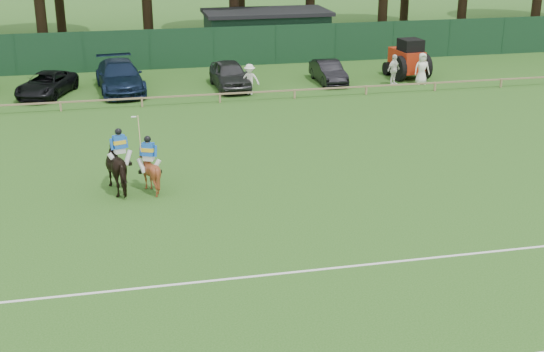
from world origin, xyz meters
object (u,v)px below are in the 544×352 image
object	(u,v)px
suv_black	(47,84)
spectator_left	(250,79)
tractor	(408,59)
spectator_mid	(394,70)
spectator_right	(422,69)
horse_chestnut	(149,171)
sedan_navy	(120,77)
utility_shed	(266,33)
hatch_grey	(230,75)
estate_black	(328,72)
horse_dark	(121,167)

from	to	relation	value
suv_black	spectator_left	xyz separation A→B (m)	(10.73, -2.00, 0.20)
tractor	spectator_mid	bearing A→B (deg)	-140.35
spectator_left	spectator_right	size ratio (longest dim) A/B	0.92
spectator_right	horse_chestnut	bearing A→B (deg)	-134.84
sedan_navy	spectator_right	distance (m)	17.01
suv_black	utility_shed	world-z (taller)	utility_shed
hatch_grey	utility_shed	size ratio (longest dim) A/B	0.53
estate_black	spectator_mid	bearing A→B (deg)	-21.60
spectator_left	utility_shed	distance (m)	11.05
hatch_grey	sedan_navy	bearing A→B (deg)	171.77
sedan_navy	spectator_right	size ratio (longest dim) A/B	3.17
sedan_navy	spectator_left	xyz separation A→B (m)	(6.84, -2.18, -0.00)
suv_black	spectator_left	distance (m)	10.91
sedan_navy	horse_dark	bearing A→B (deg)	-96.44
horse_dark	hatch_grey	bearing A→B (deg)	-130.21
suv_black	tractor	world-z (taller)	tractor
estate_black	tractor	bearing A→B (deg)	1.10
estate_black	spectator_left	distance (m)	5.27
hatch_grey	spectator_left	distance (m)	1.80
tractor	suv_black	bearing A→B (deg)	173.74
horse_chestnut	tractor	size ratio (longest dim) A/B	0.48
horse_dark	utility_shed	bearing A→B (deg)	-130.49
hatch_grey	spectator_left	size ratio (longest dim) A/B	2.72
horse_dark	estate_black	bearing A→B (deg)	-146.14
spectator_mid	suv_black	bearing A→B (deg)	144.28
horse_dark	spectator_right	bearing A→B (deg)	-159.22
suv_black	estate_black	world-z (taller)	estate_black
horse_chestnut	spectator_left	distance (m)	14.60
sedan_navy	hatch_grey	world-z (taller)	sedan_navy
spectator_left	spectator_mid	world-z (taller)	spectator_mid
horse_dark	spectator_mid	world-z (taller)	horse_dark
spectator_mid	horse_dark	bearing A→B (deg)	-170.08
sedan_navy	utility_shed	size ratio (longest dim) A/B	0.68
horse_dark	sedan_navy	world-z (taller)	horse_dark
spectator_left	horse_chestnut	bearing A→B (deg)	-94.58
estate_black	horse_chestnut	bearing A→B (deg)	-126.88
horse_dark	hatch_grey	distance (m)	15.93
suv_black	spectator_left	bearing A→B (deg)	9.40
spectator_right	utility_shed	bearing A→B (deg)	129.17
suv_black	sedan_navy	xyz separation A→B (m)	(3.88, 0.18, 0.20)
spectator_mid	utility_shed	size ratio (longest dim) A/B	0.21
hatch_grey	utility_shed	bearing A→B (deg)	63.46
horse_dark	suv_black	size ratio (longest dim) A/B	0.47
spectator_right	utility_shed	size ratio (longest dim) A/B	0.21
hatch_grey	spectator_mid	distance (m)	9.32
tractor	spectator_left	bearing A→B (deg)	-175.03
horse_dark	hatch_grey	world-z (taller)	horse_dark
horse_dark	spectator_left	distance (m)	14.86
spectator_mid	spectator_right	distance (m)	1.65
horse_chestnut	sedan_navy	xyz separation A→B (m)	(-0.71, 15.43, 0.10)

